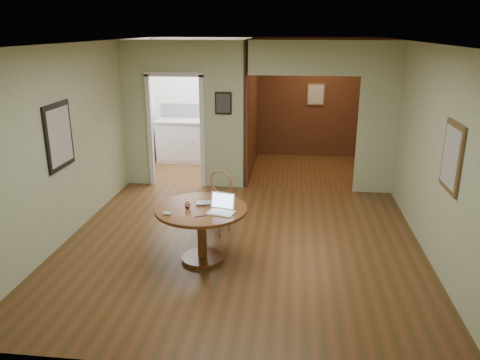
# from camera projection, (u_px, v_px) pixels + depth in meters

# --- Properties ---
(floor) EXTENTS (5.00, 5.00, 0.00)m
(floor) POSITION_uv_depth(u_px,v_px,m) (241.00, 246.00, 6.52)
(floor) COLOR #4B3415
(floor) RESTS_ON ground
(room_shell) EXTENTS (5.20, 7.50, 5.00)m
(room_shell) POSITION_uv_depth(u_px,v_px,m) (235.00, 115.00, 9.10)
(room_shell) COLOR silver
(room_shell) RESTS_ON ground
(dining_table) EXTENTS (1.17, 1.17, 0.73)m
(dining_table) POSITION_uv_depth(u_px,v_px,m) (202.00, 222.00, 5.97)
(dining_table) COLOR brown
(dining_table) RESTS_ON ground
(chair) EXTENTS (0.51, 0.51, 0.93)m
(chair) POSITION_uv_depth(u_px,v_px,m) (218.00, 198.00, 6.85)
(chair) COLOR #A8603B
(chair) RESTS_ON ground
(open_laptop) EXTENTS (0.36, 0.34, 0.22)m
(open_laptop) POSITION_uv_depth(u_px,v_px,m) (222.00, 207.00, 5.78)
(open_laptop) COLOR white
(open_laptop) RESTS_ON dining_table
(closed_laptop) EXTENTS (0.40, 0.32, 0.03)m
(closed_laptop) POSITION_uv_depth(u_px,v_px,m) (210.00, 204.00, 5.99)
(closed_laptop) COLOR silver
(closed_laptop) RESTS_ON dining_table
(mouse) EXTENTS (0.11, 0.07, 0.05)m
(mouse) POSITION_uv_depth(u_px,v_px,m) (167.00, 213.00, 5.67)
(mouse) COLOR white
(mouse) RESTS_ON dining_table
(wine_glass) EXTENTS (0.08, 0.08, 0.09)m
(wine_glass) POSITION_uv_depth(u_px,v_px,m) (188.00, 205.00, 5.87)
(wine_glass) COLOR white
(wine_glass) RESTS_ON dining_table
(pen) EXTENTS (0.14, 0.08, 0.01)m
(pen) POSITION_uv_depth(u_px,v_px,m) (201.00, 216.00, 5.63)
(pen) COLOR #0E0C58
(pen) RESTS_ON dining_table
(kitchen_cabinet) EXTENTS (2.06, 0.60, 0.94)m
(kitchen_cabinet) POSITION_uv_depth(u_px,v_px,m) (202.00, 141.00, 10.49)
(kitchen_cabinet) COLOR white
(kitchen_cabinet) RESTS_ON ground
(grocery_bag) EXTENTS (0.32, 0.29, 0.27)m
(grocery_bag) POSITION_uv_depth(u_px,v_px,m) (213.00, 115.00, 10.27)
(grocery_bag) COLOR #BAAD88
(grocery_bag) RESTS_ON kitchen_cabinet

